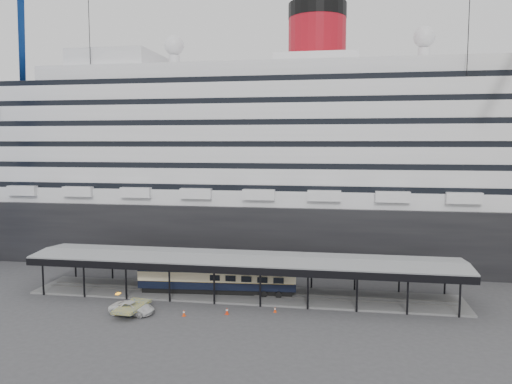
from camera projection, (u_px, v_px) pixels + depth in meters
ground at (236, 308)px, 60.49m from camera, size 200.00×200.00×0.00m
cruise_ship at (272, 152)px, 90.10m from camera, size 130.00×30.00×43.90m
platform_canopy at (243, 278)px, 65.17m from camera, size 56.00×9.18×5.30m
port_truck at (132, 308)px, 58.18m from camera, size 5.39×2.81×1.45m
pullman_carriage at (217, 276)px, 65.72m from camera, size 20.88×4.19×20.36m
traffic_cone_left at (184, 313)px, 57.51m from camera, size 0.52×0.52×0.78m
traffic_cone_mid at (227, 311)px, 58.10m from camera, size 0.56×0.56×0.84m
traffic_cone_right at (275, 309)px, 58.84m from camera, size 0.42×0.42×0.67m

